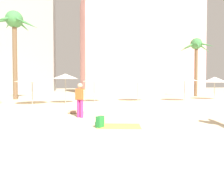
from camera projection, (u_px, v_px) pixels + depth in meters
ground at (177, 146)px, 5.19m from camera, size 120.00×120.00×0.00m
hotel_pink at (138, 47)px, 36.52m from camera, size 20.10×11.21×16.70m
hotel_tower_gray at (7, 12)px, 40.47m from camera, size 18.66×9.15×32.04m
palm_tree_far_left at (196, 50)px, 24.87m from camera, size 4.42×4.05×7.26m
palm_tree_left at (14, 28)px, 20.09m from camera, size 4.62×4.13×8.90m
cafe_umbrella_0 at (94, 79)px, 17.56m from camera, size 2.04×2.04×2.18m
cafe_umbrella_1 at (32, 79)px, 15.37m from camera, size 2.59×2.59×2.14m
cafe_umbrella_3 at (138, 80)px, 18.36m from camera, size 2.38×2.38×2.17m
cafe_umbrella_4 at (185, 79)px, 18.57m from camera, size 2.32×2.32×2.23m
cafe_umbrella_6 at (65, 76)px, 16.05m from camera, size 2.04×2.04×2.40m
cafe_umbrella_7 at (215, 80)px, 20.30m from camera, size 2.40×2.40×2.28m
beach_towel at (119, 126)px, 7.57m from camera, size 1.80×1.32×0.01m
backpack at (100, 122)px, 7.36m from camera, size 0.35×0.35×0.42m
person_far_right at (80, 107)px, 10.96m from camera, size 0.90×0.40×0.90m
person_mid_right at (80, 99)px, 9.51m from camera, size 0.50×0.49×1.64m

